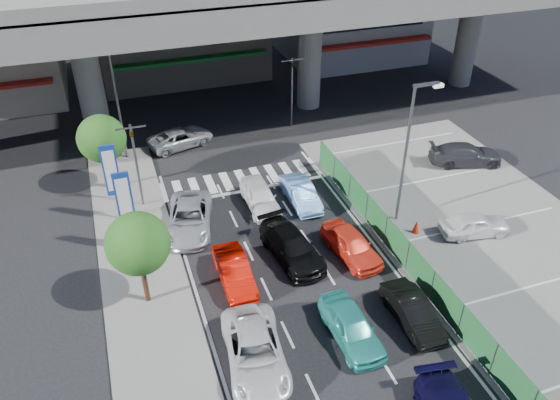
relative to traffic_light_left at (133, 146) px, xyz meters
name	(u,v)px	position (x,y,z in m)	size (l,w,h in m)	color
ground	(322,326)	(6.20, -12.00, -3.94)	(120.00, 120.00, 0.00)	black
parking_lot	(502,247)	(17.20, -10.00, -3.91)	(12.00, 28.00, 0.06)	slate
sidewalk_left	(148,300)	(-0.80, -8.00, -3.88)	(4.00, 30.00, 0.12)	slate
fence_run	(418,270)	(11.50, -11.00, -3.04)	(0.16, 22.00, 1.80)	#1C5328
expressway	(200,0)	(6.20, 10.00, 4.83)	(64.00, 14.00, 10.75)	slate
traffic_light_left	(133,146)	(0.00, 0.00, 0.00)	(1.60, 1.24, 5.20)	#595B60
traffic_light_right	(292,75)	(11.70, 7.00, 0.00)	(1.60, 1.24, 5.20)	#595B60
street_lamp_right	(410,143)	(13.37, -6.00, 0.83)	(1.65, 0.22, 8.00)	#595B60
street_lamp_left	(118,90)	(-0.13, 6.00, 0.83)	(1.65, 0.22, 8.00)	#595B60
signboard_near	(125,202)	(-1.00, -4.01, -0.87)	(0.80, 0.14, 4.70)	#595B60
signboard_far	(111,173)	(-1.40, -1.01, -0.87)	(0.80, 0.14, 4.70)	#595B60
tree_near	(138,244)	(-0.80, -8.00, -0.55)	(2.80, 2.80, 4.80)	#382314
tree_far	(102,139)	(-1.60, 2.50, -0.55)	(2.80, 2.80, 4.80)	#382314
sedan_white_mid_left	(255,352)	(2.86, -13.01, -3.25)	(2.29, 4.97, 1.38)	silver
taxi_teal_mid	(352,327)	(7.09, -13.05, -3.25)	(1.63, 4.05, 1.38)	teal
hatch_black_mid_right	(413,311)	(10.02, -13.06, -3.31)	(1.33, 3.80, 1.25)	black
taxi_orange_left	(234,271)	(3.33, -7.98, -3.29)	(1.36, 3.91, 1.29)	red
sedan_black_mid	(292,246)	(6.55, -7.16, -3.25)	(1.93, 4.76, 1.38)	black
taxi_orange_right	(352,245)	(9.46, -8.03, -3.25)	(1.63, 4.05, 1.38)	red
wagon_silver_front_left	(190,218)	(2.15, -3.08, -3.25)	(2.29, 4.97, 1.38)	#AAACB3
sedan_white_front_mid	(260,197)	(6.39, -2.30, -3.25)	(1.63, 4.05, 1.38)	white
kei_truck_front_right	(301,193)	(8.74, -2.70, -3.29)	(1.37, 3.92, 1.29)	#68A2E7
crossing_wagon_silver	(181,138)	(3.44, 6.55, -3.31)	(2.06, 4.47, 1.24)	#ABAEB3
parked_sedan_white	(475,225)	(16.40, -8.60, -3.25)	(1.48, 3.69, 1.26)	white
parked_sedan_dgrey	(466,154)	(20.43, -1.97, -3.20)	(1.88, 4.63, 1.34)	#323137
traffic_cone	(416,227)	(13.57, -7.46, -3.50)	(0.39, 0.39, 0.75)	red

